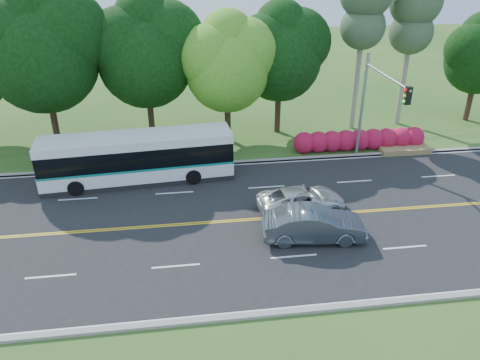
{
  "coord_description": "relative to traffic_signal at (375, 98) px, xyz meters",
  "views": [
    {
      "loc": [
        -5.39,
        -20.88,
        13.24
      ],
      "look_at": [
        -2.31,
        2.0,
        1.38
      ],
      "focal_mm": 35.0,
      "sensor_mm": 36.0,
      "label": 1
    }
  ],
  "objects": [
    {
      "name": "transit_bus",
      "position": [
        -14.6,
        -0.01,
        -3.18
      ],
      "size": [
        11.52,
        3.36,
        2.97
      ],
      "rotation": [
        0.0,
        0.0,
        0.08
      ],
      "color": "white",
      "rests_on": "road"
    },
    {
      "name": "curb_south",
      "position": [
        -6.49,
        -12.55,
        -4.6
      ],
      "size": [
        60.0,
        0.3,
        0.15
      ],
      "primitive_type": "cube",
      "color": "gray",
      "rests_on": "ground"
    },
    {
      "name": "curb_north",
      "position": [
        -6.49,
        1.75,
        -4.6
      ],
      "size": [
        60.0,
        0.3,
        0.15
      ],
      "primitive_type": "cube",
      "color": "gray",
      "rests_on": "ground"
    },
    {
      "name": "suv",
      "position": [
        -5.64,
        -4.9,
        -3.98
      ],
      "size": [
        5.04,
        2.73,
        1.34
      ],
      "primitive_type": "imported",
      "rotation": [
        0.0,
        0.0,
        1.68
      ],
      "color": "silver",
      "rests_on": "road"
    },
    {
      "name": "sedan",
      "position": [
        -5.72,
        -7.59,
        -3.82
      ],
      "size": [
        5.18,
        2.25,
        1.66
      ],
      "primitive_type": "imported",
      "rotation": [
        0.0,
        0.0,
        1.47
      ],
      "color": "slate",
      "rests_on": "road"
    },
    {
      "name": "ground",
      "position": [
        -6.49,
        -5.4,
        -4.67
      ],
      "size": [
        120.0,
        120.0,
        0.0
      ],
      "primitive_type": "plane",
      "color": "#2B551C",
      "rests_on": "ground"
    },
    {
      "name": "traffic_signal",
      "position": [
        0.0,
        0.0,
        0.0
      ],
      "size": [
        0.42,
        6.1,
        7.0
      ],
      "color": "#93969B",
      "rests_on": "ground"
    },
    {
      "name": "grass_verge",
      "position": [
        -6.49,
        3.6,
        -4.62
      ],
      "size": [
        60.0,
        4.0,
        0.1
      ],
      "primitive_type": "cube",
      "color": "#2B551C",
      "rests_on": "ground"
    },
    {
      "name": "lane_markings",
      "position": [
        -6.59,
        -5.4,
        -4.65
      ],
      "size": [
        57.6,
        13.82,
        0.0
      ],
      "color": "gold",
      "rests_on": "road"
    },
    {
      "name": "tree_row",
      "position": [
        -11.65,
        6.73,
        2.06
      ],
      "size": [
        44.7,
        9.1,
        13.84
      ],
      "color": "black",
      "rests_on": "ground"
    },
    {
      "name": "bougainvillea_hedge",
      "position": [
        0.69,
        2.75,
        -3.95
      ],
      "size": [
        9.5,
        2.25,
        1.5
      ],
      "color": "#A20D21",
      "rests_on": "ground"
    },
    {
      "name": "road",
      "position": [
        -6.49,
        -5.4,
        -4.66
      ],
      "size": [
        60.0,
        14.0,
        0.02
      ],
      "primitive_type": "cube",
      "color": "black",
      "rests_on": "ground"
    }
  ]
}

